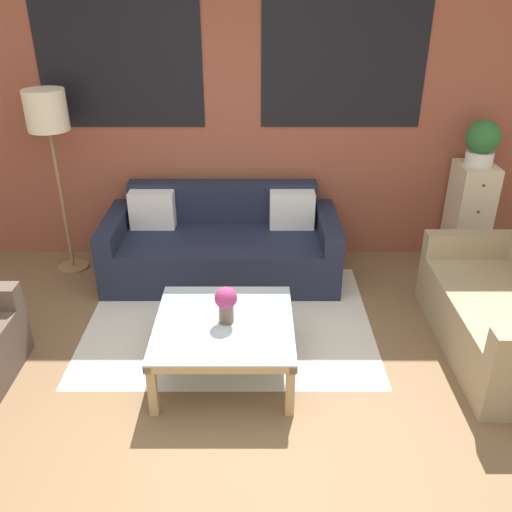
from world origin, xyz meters
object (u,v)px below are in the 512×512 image
object	(u,v)px
drawer_cabinet	(467,215)
potted_plant	(481,141)
couch_dark	(221,246)
coffee_table	(224,329)
settee_vintage	(511,314)
floor_lamp	(47,119)
flower_vase	(225,302)

from	to	relation	value
drawer_cabinet	potted_plant	bearing A→B (deg)	90.00
couch_dark	coffee_table	world-z (taller)	couch_dark
settee_vintage	drawer_cabinet	size ratio (longest dim) A/B	1.55
coffee_table	floor_lamp	size ratio (longest dim) A/B	0.56
settee_vintage	floor_lamp	size ratio (longest dim) A/B	0.92
coffee_table	couch_dark	bearing A→B (deg)	93.83
settee_vintage	flower_vase	xyz separation A→B (m)	(-2.02, -0.23, 0.24)
floor_lamp	potted_plant	world-z (taller)	floor_lamp
settee_vintage	potted_plant	world-z (taller)	potted_plant
settee_vintage	flower_vase	bearing A→B (deg)	-173.45
couch_dark	floor_lamp	size ratio (longest dim) A/B	1.25
floor_lamp	flower_vase	xyz separation A→B (m)	(1.53, -1.49, -0.84)
flower_vase	couch_dark	bearing A→B (deg)	94.54
floor_lamp	couch_dark	bearing A→B (deg)	-4.51
settee_vintage	flower_vase	distance (m)	2.04
coffee_table	flower_vase	world-z (taller)	flower_vase
couch_dark	flower_vase	size ratio (longest dim) A/B	7.96
coffee_table	potted_plant	xyz separation A→B (m)	(2.16, 1.60, 0.83)
coffee_table	flower_vase	xyz separation A→B (m)	(0.02, 0.01, 0.21)
floor_lamp	drawer_cabinet	bearing A→B (deg)	1.58
drawer_cabinet	couch_dark	bearing A→B (deg)	-174.61
drawer_cabinet	flower_vase	distance (m)	2.67
couch_dark	flower_vase	xyz separation A→B (m)	(0.11, -1.38, 0.28)
floor_lamp	potted_plant	distance (m)	3.68
couch_dark	settee_vintage	bearing A→B (deg)	-28.45
couch_dark	floor_lamp	bearing A→B (deg)	175.49
coffee_table	floor_lamp	distance (m)	2.37
settee_vintage	flower_vase	world-z (taller)	settee_vintage
couch_dark	settee_vintage	distance (m)	2.42
floor_lamp	drawer_cabinet	world-z (taller)	floor_lamp
settee_vintage	potted_plant	distance (m)	1.62
couch_dark	floor_lamp	xyz separation A→B (m)	(-1.42, 0.11, 1.11)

